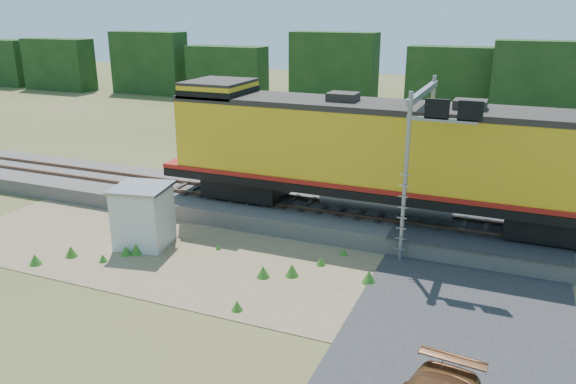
% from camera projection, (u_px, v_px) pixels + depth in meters
% --- Properties ---
extents(ground, '(140.00, 140.00, 0.00)m').
position_uv_depth(ground, '(274.00, 276.00, 21.48)').
color(ground, '#475123').
rests_on(ground, ground).
extents(ballast, '(70.00, 5.00, 0.80)m').
position_uv_depth(ballast, '(325.00, 216.00, 26.61)').
color(ballast, slate).
rests_on(ballast, ground).
extents(rails, '(70.00, 1.54, 0.16)m').
position_uv_depth(rails, '(326.00, 206.00, 26.46)').
color(rails, brown).
rests_on(rails, ballast).
extents(dirt_shoulder, '(26.00, 8.00, 0.03)m').
position_uv_depth(dirt_shoulder, '(234.00, 262.00, 22.64)').
color(dirt_shoulder, '#8C7754').
rests_on(dirt_shoulder, ground).
extents(road, '(7.00, 66.00, 0.86)m').
position_uv_depth(road, '(466.00, 300.00, 19.54)').
color(road, '#38383A').
rests_on(road, ground).
extents(tree_line_north, '(130.00, 3.00, 6.50)m').
position_uv_depth(tree_line_north, '(434.00, 81.00, 53.85)').
color(tree_line_north, '#153413').
rests_on(tree_line_north, ground).
extents(weed_clumps, '(15.00, 6.20, 0.56)m').
position_uv_depth(weed_clumps, '(197.00, 260.00, 22.84)').
color(weed_clumps, '#387621').
rests_on(weed_clumps, ground).
extents(locomotive, '(21.44, 3.27, 5.53)m').
position_uv_depth(locomotive, '(381.00, 153.00, 24.66)').
color(locomotive, black).
rests_on(locomotive, rails).
extents(shed, '(2.63, 2.63, 2.66)m').
position_uv_depth(shed, '(143.00, 216.00, 23.90)').
color(shed, silver).
rests_on(shed, ground).
extents(signal_gantry, '(2.72, 6.20, 6.85)m').
position_uv_depth(signal_gantry, '(427.00, 127.00, 22.91)').
color(signal_gantry, gray).
rests_on(signal_gantry, ground).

